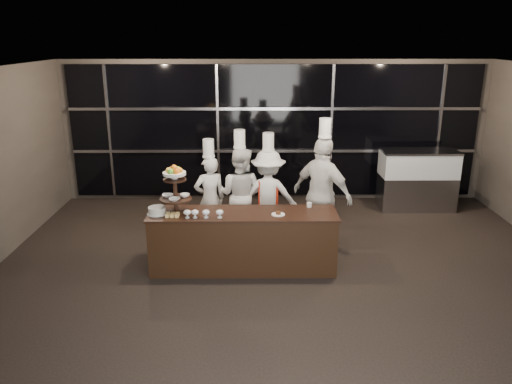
{
  "coord_description": "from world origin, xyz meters",
  "views": [
    {
      "loc": [
        -0.47,
        -5.55,
        3.47
      ],
      "look_at": [
        -0.42,
        1.81,
        1.15
      ],
      "focal_mm": 35.0,
      "sensor_mm": 36.0,
      "label": 1
    }
  ],
  "objects_px": {
    "layer_cake": "(157,211)",
    "chef_b": "(240,193)",
    "display_stand": "(175,186)",
    "chef_a": "(210,197)",
    "chef_d": "(322,194)",
    "buffet_counter": "(243,240)",
    "chef_c": "(268,195)",
    "display_case": "(417,177)"
  },
  "relations": [
    {
      "from": "chef_d",
      "to": "buffet_counter",
      "type": "bearing_deg",
      "value": -150.9
    },
    {
      "from": "layer_cake",
      "to": "display_case",
      "type": "xyz_separation_m",
      "value": [
        4.82,
        2.84,
        -0.29
      ]
    },
    {
      "from": "chef_a",
      "to": "chef_d",
      "type": "bearing_deg",
      "value": -12.78
    },
    {
      "from": "display_stand",
      "to": "buffet_counter",
      "type": "bearing_deg",
      "value": 0.01
    },
    {
      "from": "chef_a",
      "to": "display_stand",
      "type": "bearing_deg",
      "value": -109.6
    },
    {
      "from": "layer_cake",
      "to": "chef_b",
      "type": "distance_m",
      "value": 1.74
    },
    {
      "from": "display_case",
      "to": "chef_c",
      "type": "distance_m",
      "value": 3.52
    },
    {
      "from": "chef_a",
      "to": "layer_cake",
      "type": "bearing_deg",
      "value": -119.83
    },
    {
      "from": "display_stand",
      "to": "display_case",
      "type": "distance_m",
      "value": 5.37
    },
    {
      "from": "display_stand",
      "to": "chef_b",
      "type": "height_order",
      "value": "chef_b"
    },
    {
      "from": "chef_a",
      "to": "chef_d",
      "type": "distance_m",
      "value": 1.94
    },
    {
      "from": "chef_c",
      "to": "layer_cake",
      "type": "bearing_deg",
      "value": -143.8
    },
    {
      "from": "display_stand",
      "to": "chef_d",
      "type": "bearing_deg",
      "value": 17.42
    },
    {
      "from": "display_stand",
      "to": "chef_b",
      "type": "distance_m",
      "value": 1.59
    },
    {
      "from": "buffet_counter",
      "to": "chef_d",
      "type": "relative_size",
      "value": 1.27
    },
    {
      "from": "display_stand",
      "to": "display_case",
      "type": "bearing_deg",
      "value": 31.57
    },
    {
      "from": "display_stand",
      "to": "chef_b",
      "type": "xyz_separation_m",
      "value": [
        0.93,
        1.2,
        -0.5
      ]
    },
    {
      "from": "chef_b",
      "to": "buffet_counter",
      "type": "bearing_deg",
      "value": -86.63
    },
    {
      "from": "display_stand",
      "to": "chef_d",
      "type": "height_order",
      "value": "chef_d"
    },
    {
      "from": "layer_cake",
      "to": "chef_d",
      "type": "relative_size",
      "value": 0.13
    },
    {
      "from": "chef_b",
      "to": "chef_d",
      "type": "bearing_deg",
      "value": -19.27
    },
    {
      "from": "chef_a",
      "to": "chef_d",
      "type": "xyz_separation_m",
      "value": [
        1.88,
        -0.43,
        0.19
      ]
    },
    {
      "from": "layer_cake",
      "to": "display_case",
      "type": "bearing_deg",
      "value": 30.51
    },
    {
      "from": "layer_cake",
      "to": "chef_c",
      "type": "bearing_deg",
      "value": 36.2
    },
    {
      "from": "display_stand",
      "to": "layer_cake",
      "type": "relative_size",
      "value": 2.48
    },
    {
      "from": "chef_a",
      "to": "chef_b",
      "type": "relative_size",
      "value": 0.92
    },
    {
      "from": "display_stand",
      "to": "chef_a",
      "type": "relative_size",
      "value": 0.41
    },
    {
      "from": "chef_b",
      "to": "chef_c",
      "type": "xyz_separation_m",
      "value": [
        0.48,
        -0.01,
        -0.03
      ]
    },
    {
      "from": "buffet_counter",
      "to": "chef_c",
      "type": "bearing_deg",
      "value": 70.79
    },
    {
      "from": "display_stand",
      "to": "chef_a",
      "type": "height_order",
      "value": "chef_a"
    },
    {
      "from": "display_case",
      "to": "chef_b",
      "type": "distance_m",
      "value": 3.95
    },
    {
      "from": "buffet_counter",
      "to": "layer_cake",
      "type": "bearing_deg",
      "value": -177.76
    },
    {
      "from": "display_stand",
      "to": "chef_d",
      "type": "distance_m",
      "value": 2.43
    },
    {
      "from": "layer_cake",
      "to": "chef_c",
      "type": "distance_m",
      "value": 2.1
    },
    {
      "from": "chef_c",
      "to": "chef_d",
      "type": "xyz_separation_m",
      "value": [
        0.88,
        -0.47,
        0.16
      ]
    },
    {
      "from": "display_case",
      "to": "layer_cake",
      "type": "bearing_deg",
      "value": -149.49
    },
    {
      "from": "buffet_counter",
      "to": "display_stand",
      "type": "height_order",
      "value": "display_stand"
    },
    {
      "from": "display_stand",
      "to": "layer_cake",
      "type": "xyz_separation_m",
      "value": [
        -0.28,
        -0.05,
        -0.37
      ]
    },
    {
      "from": "buffet_counter",
      "to": "chef_a",
      "type": "relative_size",
      "value": 1.57
    },
    {
      "from": "chef_c",
      "to": "chef_a",
      "type": "bearing_deg",
      "value": -177.6
    },
    {
      "from": "layer_cake",
      "to": "chef_d",
      "type": "distance_m",
      "value": 2.68
    },
    {
      "from": "display_case",
      "to": "chef_b",
      "type": "height_order",
      "value": "chef_b"
    }
  ]
}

